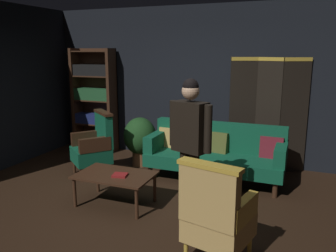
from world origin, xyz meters
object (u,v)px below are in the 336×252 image
folding_screen (268,113)px  potted_plant (140,138)px  bookshelf (94,97)px  coffee_table (115,177)px  standing_figure (190,137)px  book_red_leather (120,175)px  velvet_couch (216,151)px  armchair_gilt_accent (216,215)px  armchair_wing_left (95,145)px

folding_screen → potted_plant: size_ratio=2.19×
bookshelf → coffee_table: (1.70, -2.15, -0.71)m
coffee_table → standing_figure: (1.04, -0.05, 0.65)m
coffee_table → book_red_leather: (0.10, -0.04, 0.06)m
velvet_couch → book_red_leather: (-0.90, -1.45, -0.02)m
folding_screen → velvet_couch: size_ratio=0.90×
armchair_gilt_accent → armchair_wing_left: same height
folding_screen → standing_figure: bearing=-105.8°
bookshelf → velvet_couch: (2.70, -0.74, -0.63)m
armchair_gilt_accent → book_red_leather: (-1.45, 0.73, -0.06)m
coffee_table → book_red_leather: size_ratio=5.52×
coffee_table → book_red_leather: book_red_leather is taller
armchair_wing_left → potted_plant: (0.48, 0.68, 0.01)m
standing_figure → coffee_table: bearing=177.3°
armchair_gilt_accent → armchair_wing_left: (-2.44, 1.65, 0.00)m
coffee_table → potted_plant: size_ratio=1.16×
coffee_table → potted_plant: potted_plant is taller
folding_screen → book_red_leather: (-1.58, -2.24, -0.55)m
bookshelf → velvet_couch: bearing=-15.3°
armchair_wing_left → coffee_table: bearing=-44.8°
folding_screen → book_red_leather: 2.80m
velvet_couch → potted_plant: size_ratio=2.45×
armchair_wing_left → standing_figure: size_ratio=0.61×
velvet_couch → bookshelf: bearing=164.7°
bookshelf → velvet_couch: bookshelf is taller
armchair_gilt_accent → standing_figure: bearing=125.1°
velvet_couch → standing_figure: (0.04, -1.46, 0.57)m
armchair_gilt_accent → book_red_leather: armchair_gilt_accent is taller
armchair_wing_left → standing_figure: standing_figure is taller
armchair_gilt_accent → coffee_table: bearing=153.6°
folding_screen → standing_figure: size_ratio=1.12×
folding_screen → velvet_couch: (-0.68, -0.79, -0.53)m
armchair_wing_left → book_red_leather: armchair_wing_left is taller
velvet_couch → armchair_gilt_accent: armchair_gilt_accent is taller
folding_screen → book_red_leather: folding_screen is taller
bookshelf → potted_plant: bearing=-24.1°
bookshelf → armchair_wing_left: size_ratio=1.97×
velvet_couch → potted_plant: bearing=173.5°
folding_screen → standing_figure: folding_screen is taller
bookshelf → armchair_gilt_accent: bookshelf is taller
book_red_leather → folding_screen: bearing=54.8°
armchair_wing_left → book_red_leather: 1.35m
armchair_wing_left → book_red_leather: size_ratio=5.74×
coffee_table → standing_figure: bearing=-2.7°
standing_figure → potted_plant: size_ratio=1.97×
velvet_couch → book_red_leather: velvet_couch is taller
coffee_table → bookshelf: bearing=128.4°
armchair_wing_left → standing_figure: (1.93, -0.93, 0.54)m
folding_screen → book_red_leather: size_ratio=10.49×
potted_plant → bookshelf: bearing=155.9°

